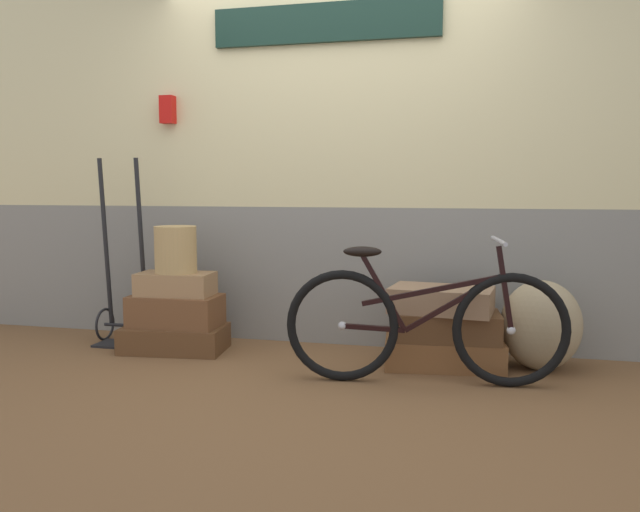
{
  "coord_description": "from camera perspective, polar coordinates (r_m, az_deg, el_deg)",
  "views": [
    {
      "loc": [
        0.94,
        -3.65,
        1.13
      ],
      "look_at": [
        0.0,
        0.23,
        0.69
      ],
      "focal_mm": 35.84,
      "sensor_mm": 36.0,
      "label": 1
    }
  ],
  "objects": [
    {
      "name": "suitcase_3",
      "position": [
        4.14,
        10.98,
        -8.44
      ],
      "size": [
        0.77,
        0.48,
        0.18
      ],
      "primitive_type": "cube",
      "rotation": [
        0.0,
        0.0,
        0.11
      ],
      "color": "brown",
      "rests_on": "ground"
    },
    {
      "name": "luggage_trolley",
      "position": [
        4.83,
        -17.13,
        -3.33
      ],
      "size": [
        0.37,
        0.34,
        1.33
      ],
      "color": "black",
      "rests_on": "ground"
    },
    {
      "name": "suitcase_5",
      "position": [
        4.04,
        10.79,
        -3.86
      ],
      "size": [
        0.66,
        0.44,
        0.16
      ],
      "primitive_type": "cube",
      "rotation": [
        0.0,
        0.0,
        -0.12
      ],
      "color": "#937051",
      "rests_on": "suitcase_4"
    },
    {
      "name": "bicycle",
      "position": [
        3.7,
        9.3,
        -6.04
      ],
      "size": [
        1.6,
        0.46,
        0.84
      ],
      "color": "black",
      "rests_on": "ground"
    },
    {
      "name": "suitcase_2",
      "position": [
        4.49,
        -12.75,
        -2.44
      ],
      "size": [
        0.52,
        0.31,
        0.16
      ],
      "primitive_type": "cube",
      "rotation": [
        0.0,
        0.0,
        0.06
      ],
      "color": "#9E754C",
      "rests_on": "suitcase_1"
    },
    {
      "name": "burlap_sack",
      "position": [
        4.18,
        19.12,
        -5.86
      ],
      "size": [
        0.49,
        0.41,
        0.56
      ],
      "primitive_type": "ellipsoid",
      "color": "#9E8966",
      "rests_on": "ground"
    },
    {
      "name": "wicker_basket",
      "position": [
        4.46,
        -12.77,
        0.57
      ],
      "size": [
        0.28,
        0.28,
        0.32
      ],
      "primitive_type": "cylinder",
      "color": "tan",
      "rests_on": "suitcase_2"
    },
    {
      "name": "station_building",
      "position": [
        4.6,
        1.96,
        10.13
      ],
      "size": [
        7.31,
        0.74,
        2.88
      ],
      "color": "gray",
      "rests_on": "ground"
    },
    {
      "name": "suitcase_1",
      "position": [
        4.51,
        -12.75,
        -4.77
      ],
      "size": [
        0.62,
        0.34,
        0.21
      ],
      "primitive_type": "cube",
      "rotation": [
        0.0,
        0.0,
        0.02
      ],
      "color": "brown",
      "rests_on": "suitcase_0"
    },
    {
      "name": "suitcase_0",
      "position": [
        4.55,
        -12.86,
        -7.18
      ],
      "size": [
        0.73,
        0.46,
        0.17
      ],
      "primitive_type": "cube",
      "rotation": [
        0.0,
        0.0,
        0.1
      ],
      "color": "brown",
      "rests_on": "ground"
    },
    {
      "name": "suitcase_4",
      "position": [
        4.08,
        11.3,
        -6.12
      ],
      "size": [
        0.67,
        0.4,
        0.17
      ],
      "primitive_type": "cube",
      "rotation": [
        0.0,
        0.0,
        0.07
      ],
      "color": "brown",
      "rests_on": "suitcase_3"
    },
    {
      "name": "ground",
      "position": [
        3.94,
        -0.82,
        -10.86
      ],
      "size": [
        9.31,
        5.2,
        0.06
      ],
      "primitive_type": "cube",
      "color": "brown"
    }
  ]
}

